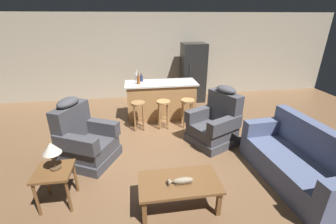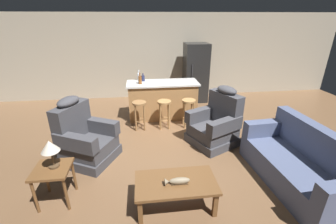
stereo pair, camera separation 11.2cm
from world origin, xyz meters
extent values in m
plane|color=brown|center=(0.00, 0.00, 0.00)|extent=(12.00, 12.00, 0.00)
cube|color=#A89E89|center=(0.00, 3.12, 1.30)|extent=(12.00, 0.05, 2.60)
cube|color=brown|center=(-0.13, -1.72, 0.40)|extent=(1.10, 0.60, 0.04)
cube|color=brown|center=(-0.62, -1.96, 0.19)|extent=(0.06, 0.06, 0.38)
cube|color=brown|center=(0.36, -1.96, 0.19)|extent=(0.06, 0.06, 0.38)
cube|color=brown|center=(-0.62, -1.48, 0.19)|extent=(0.06, 0.06, 0.38)
cube|color=brown|center=(0.36, -1.48, 0.19)|extent=(0.06, 0.06, 0.38)
cube|color=#4C3823|center=(-0.09, -1.77, 0.43)|extent=(0.22, 0.07, 0.01)
ellipsoid|color=gray|center=(-0.09, -1.77, 0.46)|extent=(0.28, 0.09, 0.09)
cone|color=gray|center=(-0.26, -1.77, 0.46)|extent=(0.06, 0.10, 0.10)
cube|color=#4C5675|center=(1.79, -1.48, 0.10)|extent=(0.95, 1.95, 0.20)
cube|color=#4C5675|center=(1.79, -1.48, 0.31)|extent=(0.95, 1.95, 0.22)
cube|color=#4C5675|center=(2.11, -1.46, 0.68)|extent=(0.31, 1.91, 0.52)
cube|color=#4C5675|center=(1.74, -0.64, 0.56)|extent=(0.85, 0.25, 0.28)
cube|color=#3D3D42|center=(-1.53, -0.43, 0.09)|extent=(1.13, 1.13, 0.18)
cube|color=#3D3D42|center=(-1.53, -0.43, 0.30)|extent=(1.05, 1.03, 0.24)
cube|color=#3D3D42|center=(-1.80, -0.29, 0.74)|extent=(0.55, 0.78, 0.64)
ellipsoid|color=#3D3D42|center=(-1.80, -0.29, 1.12)|extent=(0.44, 0.53, 0.16)
cube|color=#3D3D42|center=(-1.36, -0.14, 0.55)|extent=(0.79, 0.52, 0.26)
cube|color=#3D3D42|center=(-1.66, -0.73, 0.55)|extent=(0.79, 0.52, 0.26)
cube|color=#3D3D42|center=(0.89, -0.13, 0.09)|extent=(1.12, 1.12, 0.18)
cube|color=#3D3D42|center=(0.89, -0.13, 0.30)|extent=(1.05, 1.03, 0.24)
cube|color=#3D3D42|center=(1.16, 0.01, 0.74)|extent=(0.55, 0.79, 0.64)
ellipsoid|color=#3D3D42|center=(1.16, 0.01, 1.12)|extent=(0.44, 0.53, 0.16)
cube|color=#3D3D42|center=(1.01, -0.43, 0.55)|extent=(0.80, 0.51, 0.26)
cube|color=#3D3D42|center=(0.73, 0.16, 0.55)|extent=(0.80, 0.51, 0.26)
cube|color=brown|center=(-1.80, -1.42, 0.54)|extent=(0.48, 0.48, 0.04)
cylinder|color=brown|center=(-2.00, -1.62, 0.26)|extent=(0.04, 0.04, 0.52)
cylinder|color=brown|center=(-1.60, -1.62, 0.26)|extent=(0.04, 0.04, 0.52)
cylinder|color=brown|center=(-2.00, -1.22, 0.26)|extent=(0.04, 0.04, 0.52)
cylinder|color=brown|center=(-1.60, -1.22, 0.26)|extent=(0.04, 0.04, 0.52)
cylinder|color=#4C3823|center=(-1.78, -1.38, 0.58)|extent=(0.14, 0.14, 0.03)
cylinder|color=#4C3823|center=(-1.78, -1.38, 0.70)|extent=(0.02, 0.02, 0.22)
cone|color=beige|center=(-1.78, -1.38, 0.89)|extent=(0.24, 0.24, 0.16)
cube|color=#9E7042|center=(0.00, 1.35, 0.45)|extent=(1.71, 0.63, 0.91)
cube|color=silver|center=(0.00, 1.35, 0.93)|extent=(1.80, 0.70, 0.04)
cylinder|color=olive|center=(-0.60, 0.72, 0.66)|extent=(0.32, 0.32, 0.04)
torus|color=olive|center=(-0.60, 0.72, 0.22)|extent=(0.23, 0.23, 0.02)
cylinder|color=olive|center=(-0.70, 0.62, 0.32)|extent=(0.04, 0.04, 0.64)
cylinder|color=olive|center=(-0.50, 0.62, 0.32)|extent=(0.04, 0.04, 0.64)
cylinder|color=olive|center=(-0.70, 0.82, 0.32)|extent=(0.04, 0.04, 0.64)
cylinder|color=olive|center=(-0.50, 0.82, 0.32)|extent=(0.04, 0.04, 0.64)
cylinder|color=#A87A47|center=(-0.03, 0.72, 0.66)|extent=(0.32, 0.32, 0.04)
torus|color=#A87A47|center=(-0.03, 0.72, 0.22)|extent=(0.23, 0.23, 0.02)
cylinder|color=#A87A47|center=(-0.13, 0.62, 0.32)|extent=(0.04, 0.04, 0.64)
cylinder|color=#A87A47|center=(0.07, 0.62, 0.32)|extent=(0.04, 0.04, 0.64)
cylinder|color=#A87A47|center=(-0.13, 0.82, 0.32)|extent=(0.04, 0.04, 0.64)
cylinder|color=#A87A47|center=(0.07, 0.82, 0.32)|extent=(0.04, 0.04, 0.64)
cylinder|color=#A87A47|center=(0.55, 0.72, 0.66)|extent=(0.32, 0.32, 0.04)
torus|color=#A87A47|center=(0.55, 0.72, 0.22)|extent=(0.23, 0.23, 0.02)
cylinder|color=#A87A47|center=(0.45, 0.62, 0.32)|extent=(0.04, 0.04, 0.64)
cylinder|color=#A87A47|center=(0.65, 0.62, 0.32)|extent=(0.04, 0.04, 0.64)
cylinder|color=#A87A47|center=(0.45, 0.82, 0.32)|extent=(0.04, 0.04, 0.64)
cylinder|color=#A87A47|center=(0.65, 0.82, 0.32)|extent=(0.04, 0.04, 0.64)
cube|color=black|center=(1.14, 2.55, 0.88)|extent=(0.70, 0.66, 1.76)
cylinder|color=#333338|center=(0.95, 2.20, 0.97)|extent=(0.02, 0.02, 0.50)
cylinder|color=silver|center=(-0.59, 1.61, 1.04)|extent=(0.08, 0.08, 0.19)
cylinder|color=silver|center=(-0.59, 1.61, 1.18)|extent=(0.03, 0.03, 0.08)
cylinder|color=brown|center=(-0.56, 1.28, 1.05)|extent=(0.08, 0.08, 0.19)
cylinder|color=brown|center=(-0.56, 1.28, 1.19)|extent=(0.03, 0.03, 0.08)
cylinder|color=#23284C|center=(-0.48, 1.52, 1.02)|extent=(0.08, 0.08, 0.14)
cylinder|color=#23284C|center=(-0.48, 1.52, 1.12)|extent=(0.03, 0.03, 0.06)
camera|label=1|loc=(-0.64, -4.10, 2.47)|focal=24.00mm
camera|label=2|loc=(-0.53, -4.11, 2.47)|focal=24.00mm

